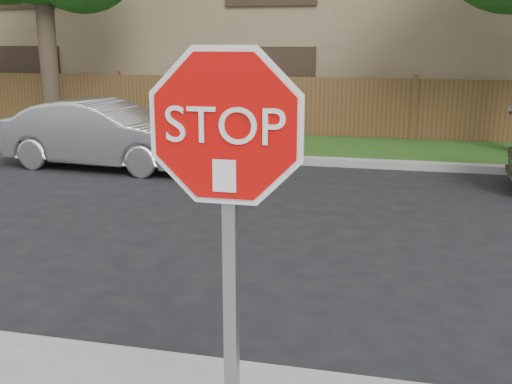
# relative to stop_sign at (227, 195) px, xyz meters

# --- Properties ---
(far_curb) EXTENTS (70.00, 0.30, 0.15)m
(far_curb) POSITION_rel_stop_sign_xyz_m (1.15, 9.63, -1.75)
(far_curb) COLOR gray
(far_curb) RESTS_ON ground
(grass_strip) EXTENTS (70.00, 3.00, 0.12)m
(grass_strip) POSITION_rel_stop_sign_xyz_m (1.15, 11.28, -1.77)
(grass_strip) COLOR #1E4714
(grass_strip) RESTS_ON ground
(fence) EXTENTS (70.00, 0.12, 1.60)m
(fence) POSITION_rel_stop_sign_xyz_m (1.15, 12.88, -1.03)
(fence) COLOR brown
(fence) RESTS_ON ground
(apartment_building) EXTENTS (35.20, 9.20, 7.20)m
(apartment_building) POSITION_rel_stop_sign_xyz_m (1.15, 18.48, 1.70)
(apartment_building) COLOR #897855
(apartment_building) RESTS_ON ground
(stop_sign) EXTENTS (1.01, 0.13, 2.55)m
(stop_sign) POSITION_rel_stop_sign_xyz_m (0.00, 0.00, 0.00)
(stop_sign) COLOR gray
(stop_sign) RESTS_ON sidewalk_near
(sedan_left) EXTENTS (4.25, 1.77, 1.37)m
(sedan_left) POSITION_rel_stop_sign_xyz_m (-5.01, 8.38, -1.15)
(sedan_left) COLOR #B4B5B9
(sedan_left) RESTS_ON ground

